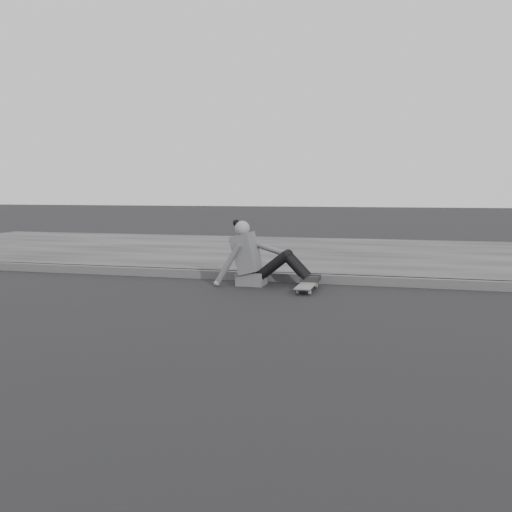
{
  "coord_description": "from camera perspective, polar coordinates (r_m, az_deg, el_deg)",
  "views": [
    {
      "loc": [
        -1.34,
        -5.11,
        1.26
      ],
      "look_at": [
        -3.04,
        1.29,
        0.5
      ],
      "focal_mm": 40.0,
      "sensor_mm": 36.0,
      "label": 1
    }
  ],
  "objects": [
    {
      "name": "sidewalk",
      "position": [
        10.86,
        21.88,
        -0.27
      ],
      "size": [
        24.0,
        6.0,
        0.12
      ],
      "primitive_type": "cube",
      "color": "#3E3E3E",
      "rests_on": "ground"
    },
    {
      "name": "seated_woman",
      "position": [
        7.6,
        0.03,
        -0.25
      ],
      "size": [
        1.38,
        0.46,
        0.88
      ],
      "color": "#545457",
      "rests_on": "ground"
    },
    {
      "name": "skateboard",
      "position": [
        7.24,
        5.16,
        -2.92
      ],
      "size": [
        0.2,
        0.78,
        0.09
      ],
      "color": "gray",
      "rests_on": "ground"
    }
  ]
}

